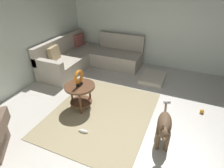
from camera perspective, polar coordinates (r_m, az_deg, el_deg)
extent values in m
cube|color=beige|center=(3.55, 6.21, -13.83)|extent=(6.00, 6.00, 0.10)
cube|color=silver|center=(5.54, 16.98, 18.19)|extent=(0.12, 6.00, 2.70)
cube|color=tan|center=(3.81, -3.21, -8.91)|extent=(2.30, 1.90, 0.01)
cube|color=#B2A899|center=(5.64, -11.85, 6.80)|extent=(2.20, 0.85, 0.42)
cube|color=#B2A899|center=(5.69, -15.34, 11.34)|extent=(2.20, 0.14, 0.46)
cube|color=#B2A899|center=(5.68, 1.53, 7.65)|extent=(0.85, 1.40, 0.42)
cube|color=#B2A899|center=(5.84, 2.94, 12.87)|extent=(0.14, 1.40, 0.46)
cube|color=#B2A899|center=(4.79, -19.01, 5.60)|extent=(0.16, 0.85, 0.22)
cube|color=#994C47|center=(6.20, -9.92, 12.93)|extent=(0.39, 0.15, 0.38)
cube|color=tan|center=(5.26, -17.20, 8.79)|extent=(0.39, 0.20, 0.39)
cube|color=brown|center=(3.26, -30.74, -10.51)|extent=(0.54, 0.44, 0.22)
cylinder|color=brown|center=(3.72, -9.81, -0.68)|extent=(0.60, 0.60, 0.04)
cylinder|color=brown|center=(3.92, -9.34, -5.31)|extent=(0.45, 0.45, 0.02)
cylinder|color=brown|center=(3.97, -12.11, -3.37)|extent=(0.04, 0.04, 0.50)
cylinder|color=brown|center=(3.69, -9.55, -6.01)|extent=(0.04, 0.04, 0.50)
cylinder|color=brown|center=(3.94, -6.71, -3.07)|extent=(0.04, 0.04, 0.50)
cube|color=black|center=(3.70, -9.87, -0.08)|extent=(0.12, 0.08, 0.05)
torus|color=orange|center=(3.62, -10.09, 2.14)|extent=(0.28, 0.06, 0.28)
cube|color=beige|center=(5.09, 12.31, 1.96)|extent=(0.80, 0.60, 0.09)
cylinder|color=brown|center=(3.16, 16.29, -16.71)|extent=(0.07, 0.07, 0.32)
cylinder|color=brown|center=(3.15, 13.67, -16.41)|extent=(0.07, 0.07, 0.32)
cylinder|color=brown|center=(3.39, 16.39, -12.90)|extent=(0.07, 0.07, 0.32)
cylinder|color=brown|center=(3.38, 13.98, -12.62)|extent=(0.07, 0.07, 0.32)
ellipsoid|color=brown|center=(3.10, 15.70, -11.40)|extent=(0.55, 0.29, 0.24)
sphere|color=brown|center=(2.83, 15.73, -14.27)|extent=(0.17, 0.17, 0.17)
ellipsoid|color=brown|center=(2.79, 15.63, -15.65)|extent=(0.13, 0.09, 0.07)
cone|color=brown|center=(2.77, 17.02, -12.54)|extent=(0.06, 0.06, 0.07)
cone|color=brown|center=(2.76, 15.13, -12.31)|extent=(0.06, 0.06, 0.07)
cylinder|color=brown|center=(3.32, 15.94, -7.38)|extent=(0.20, 0.06, 0.16)
sphere|color=orange|center=(4.20, 25.67, -7.50)|extent=(0.08, 0.08, 0.08)
cylinder|color=silver|center=(4.25, 16.42, -5.17)|extent=(0.11, 0.16, 0.05)
ellipsoid|color=silver|center=(3.44, -8.74, -13.96)|extent=(0.07, 0.18, 0.06)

